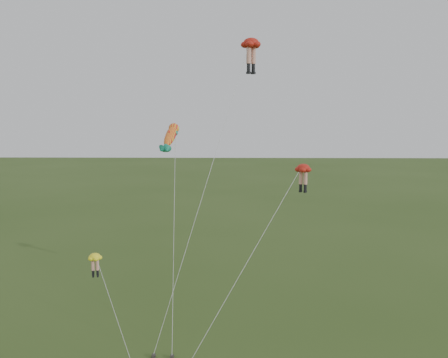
{
  "coord_description": "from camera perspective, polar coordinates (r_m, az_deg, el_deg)",
  "views": [
    {
      "loc": [
        3.27,
        -34.11,
        17.36
      ],
      "look_at": [
        2.55,
        6.0,
        11.85
      ],
      "focal_mm": 40.0,
      "sensor_mm": 36.0,
      "label": 1
    }
  ],
  "objects": [
    {
      "name": "legs_kite_red_mid",
      "position": [
        41.61,
        8.87,
        0.7
      ],
      "size": [
        9.84,
        10.01,
        13.01
      ],
      "rotation": [
        0.0,
        0.0,
        -0.58
      ],
      "color": "red",
      "rests_on": "ground"
    },
    {
      "name": "legs_kite_red_high",
      "position": [
        41.44,
        3.01,
        14.63
      ],
      "size": [
        8.34,
        9.39,
        23.17
      ],
      "rotation": [
        0.0,
        0.0,
        0.68
      ],
      "color": "red",
      "rests_on": "ground"
    },
    {
      "name": "fish_kite",
      "position": [
        39.87,
        -6.1,
        4.86
      ],
      "size": [
        1.54,
        8.15,
        16.6
      ],
      "rotation": [
        0.59,
        0.0,
        -0.22
      ],
      "color": "yellow",
      "rests_on": "ground"
    },
    {
      "name": "legs_kite_yellow",
      "position": [
        36.93,
        -14.4,
        -9.21
      ],
      "size": [
        4.04,
        4.08,
        7.34
      ],
      "rotation": [
        0.0,
        0.0,
        0.2
      ],
      "color": "#FFF420",
      "rests_on": "ground"
    },
    {
      "name": "ground",
      "position": [
        38.42,
        -4.19,
        -19.06
      ],
      "size": [
        300.0,
        300.0,
        0.0
      ],
      "primitive_type": "plane",
      "color": "#31491A",
      "rests_on": "ground"
    }
  ]
}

